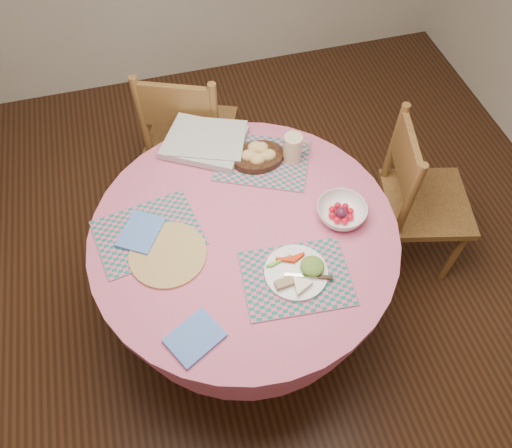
# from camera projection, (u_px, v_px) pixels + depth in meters

# --- Properties ---
(ground) EXTENTS (4.00, 4.00, 0.00)m
(ground) POSITION_uv_depth(u_px,v_px,m) (247.00, 312.00, 2.60)
(ground) COLOR #331C0F
(ground) RESTS_ON ground
(room_envelope) EXTENTS (4.01, 4.01, 2.71)m
(room_envelope) POSITION_uv_depth(u_px,v_px,m) (236.00, 5.00, 1.19)
(room_envelope) COLOR silver
(room_envelope) RESTS_ON ground
(dining_table) EXTENTS (1.24, 1.24, 0.75)m
(dining_table) POSITION_uv_depth(u_px,v_px,m) (245.00, 256.00, 2.14)
(dining_table) COLOR #CD5F74
(dining_table) RESTS_ON ground
(chair_right) EXTENTS (0.50, 0.51, 0.92)m
(chair_right) POSITION_uv_depth(u_px,v_px,m) (418.00, 198.00, 2.42)
(chair_right) COLOR brown
(chair_right) RESTS_ON ground
(chair_back) EXTENTS (0.57, 0.56, 0.95)m
(chair_back) POSITION_uv_depth(u_px,v_px,m) (189.00, 133.00, 2.66)
(chair_back) COLOR brown
(chair_back) RESTS_ON ground
(placemat_front) EXTENTS (0.42, 0.33, 0.01)m
(placemat_front) POSITION_uv_depth(u_px,v_px,m) (296.00, 278.00, 1.86)
(placemat_front) COLOR #136F5F
(placemat_front) RESTS_ON dining_table
(placemat_left) EXTENTS (0.44, 0.36, 0.01)m
(placemat_left) POSITION_uv_depth(u_px,v_px,m) (148.00, 233.00, 1.98)
(placemat_left) COLOR #136F5F
(placemat_left) RESTS_ON dining_table
(placemat_back) EXTENTS (0.49, 0.44, 0.01)m
(placemat_back) POSITION_uv_depth(u_px,v_px,m) (263.00, 161.00, 2.20)
(placemat_back) COLOR #136F5F
(placemat_back) RESTS_ON dining_table
(wicker_trivet) EXTENTS (0.30, 0.30, 0.01)m
(wicker_trivet) POSITION_uv_depth(u_px,v_px,m) (168.00, 254.00, 1.92)
(wicker_trivet) COLOR #AE8D4B
(wicker_trivet) RESTS_ON dining_table
(napkin_near) EXTENTS (0.22, 0.21, 0.01)m
(napkin_near) POSITION_uv_depth(u_px,v_px,m) (195.00, 338.00, 1.72)
(napkin_near) COLOR #4F78CD
(napkin_near) RESTS_ON dining_table
(napkin_far) EXTENTS (0.21, 0.23, 0.01)m
(napkin_far) POSITION_uv_depth(u_px,v_px,m) (141.00, 232.00, 1.97)
(napkin_far) COLOR #4F78CD
(napkin_far) RESTS_ON placemat_left
(dinner_plate) EXTENTS (0.24, 0.24, 0.05)m
(dinner_plate) POSITION_uv_depth(u_px,v_px,m) (299.00, 272.00, 1.85)
(dinner_plate) COLOR white
(dinner_plate) RESTS_ON placemat_front
(bread_bowl) EXTENTS (0.23, 0.23, 0.08)m
(bread_bowl) POSITION_uv_depth(u_px,v_px,m) (258.00, 155.00, 2.17)
(bread_bowl) COLOR black
(bread_bowl) RESTS_ON placemat_back
(latte_mug) EXTENTS (0.12, 0.08, 0.13)m
(latte_mug) POSITION_uv_depth(u_px,v_px,m) (293.00, 148.00, 2.15)
(latte_mug) COLOR beige
(latte_mug) RESTS_ON placemat_back
(fruit_bowl) EXTENTS (0.23, 0.23, 0.06)m
(fruit_bowl) POSITION_uv_depth(u_px,v_px,m) (341.00, 212.00, 2.00)
(fruit_bowl) COLOR white
(fruit_bowl) RESTS_ON dining_table
(newspaper_stack) EXTENTS (0.43, 0.40, 0.04)m
(newspaper_stack) POSITION_uv_depth(u_px,v_px,m) (205.00, 142.00, 2.23)
(newspaper_stack) COLOR silver
(newspaper_stack) RESTS_ON dining_table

